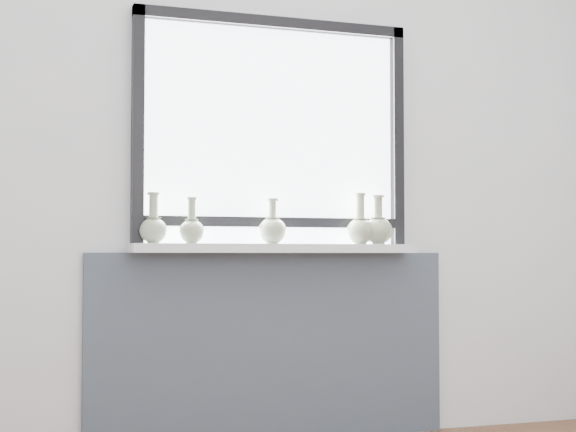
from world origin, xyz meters
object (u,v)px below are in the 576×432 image
object	(u,v)px
vase_b	(192,229)
vase_e	(378,228)
vase_a	(154,227)
vase_d	(360,228)
windowsill	(277,248)
vase_c	(272,229)

from	to	relation	value
vase_b	vase_e	bearing A→B (deg)	-0.07
vase_a	vase_b	world-z (taller)	vase_a
vase_b	vase_d	bearing A→B (deg)	0.19
windowsill	vase_b	size ratio (longest dim) A/B	6.53
vase_b	vase_c	xyz separation A→B (m)	(0.37, 0.01, 0.00)
windowsill	vase_a	world-z (taller)	vase_a
vase_a	vase_d	world-z (taller)	vase_d
windowsill	vase_b	xyz separation A→B (m)	(-0.40, -0.02, 0.08)
windowsill	vase_e	xyz separation A→B (m)	(0.49, -0.02, 0.09)
windowsill	vase_c	world-z (taller)	vase_c
vase_a	vase_e	world-z (taller)	vase_e
vase_a	vase_b	xyz separation A→B (m)	(0.16, -0.03, -0.01)
vase_a	vase_d	xyz separation A→B (m)	(0.96, -0.03, 0.00)
vase_c	vase_d	xyz separation A→B (m)	(0.43, -0.01, 0.01)
windowsill	vase_c	size ratio (longest dim) A/B	6.44
vase_a	vase_c	size ratio (longest dim) A/B	1.08
vase_d	vase_c	bearing A→B (deg)	178.58
windowsill	vase_e	bearing A→B (deg)	-2.81
vase_e	vase_c	bearing A→B (deg)	178.40
vase_e	vase_a	bearing A→B (deg)	178.41
vase_a	vase_e	bearing A→B (deg)	-1.59
windowsill	vase_c	bearing A→B (deg)	-157.83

